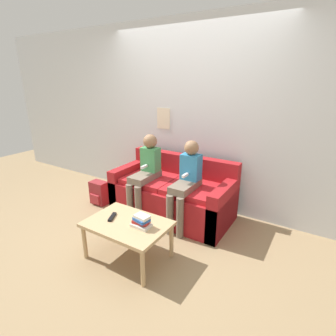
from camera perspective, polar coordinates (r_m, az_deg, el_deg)
name	(u,v)px	position (r m, az deg, el deg)	size (l,w,h in m)	color
ground_plane	(152,230)	(3.41, -3.39, -13.32)	(10.00, 10.00, 0.00)	#937A56
wall_back	(191,117)	(3.77, 5.09, 10.95)	(8.00, 0.06, 2.60)	silver
couch	(173,195)	(3.64, 1.07, -5.87)	(1.62, 0.78, 0.80)	maroon
coffee_table	(127,227)	(2.80, -8.84, -12.49)	(0.84, 0.58, 0.42)	tan
person_left	(145,170)	(3.54, -4.94, -0.55)	(0.24, 0.54, 1.12)	#756656
person_right	(186,180)	(3.23, 3.92, -2.65)	(0.24, 0.54, 1.11)	#756656
tv_remote	(112,217)	(2.88, -12.05, -10.37)	(0.11, 0.17, 0.02)	black
book_stack	(141,221)	(2.66, -5.81, -11.50)	(0.20, 0.14, 0.13)	silver
backpack	(99,193)	(4.12, -14.80, -5.27)	(0.26, 0.19, 0.35)	maroon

